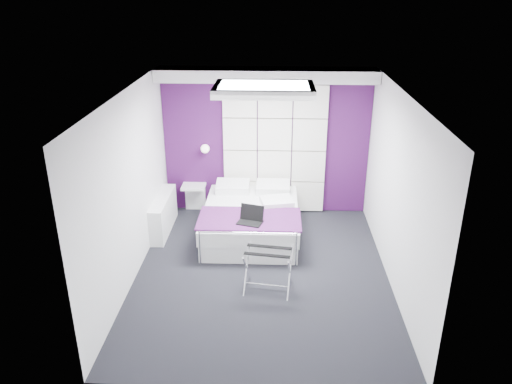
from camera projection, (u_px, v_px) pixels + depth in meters
floor at (262, 274)px, 7.19m from camera, size 4.40×4.40×0.00m
ceiling at (263, 94)px, 6.17m from camera, size 4.40×4.40×0.00m
wall_back at (266, 142)px, 8.71m from camera, size 3.60×0.00×3.60m
wall_left at (130, 189)px, 6.75m from camera, size 0.00×4.40×4.40m
wall_right at (398, 193)px, 6.61m from camera, size 0.00×4.40×4.40m
accent_wall at (266, 142)px, 8.70m from camera, size 3.58×0.02×2.58m
soffit at (266, 75)px, 8.01m from camera, size 3.58×0.50×0.20m
headboard at (274, 150)px, 8.70m from camera, size 1.80×0.08×2.30m
skylight at (264, 89)px, 6.75m from camera, size 1.36×0.86×0.12m
wall_lamp at (205, 148)px, 8.65m from camera, size 0.15×0.15×0.15m
radiator at (163, 214)px, 8.33m from camera, size 0.22×1.20×0.60m
bed at (251, 220)px, 8.18m from camera, size 1.58×1.90×0.67m
nightstand at (194, 187)px, 8.90m from camera, size 0.41×0.32×0.05m
luggage_rack at (268, 270)px, 6.72m from camera, size 0.61×0.45×0.60m
laptop at (250, 218)px, 7.52m from camera, size 0.37×0.26×0.26m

